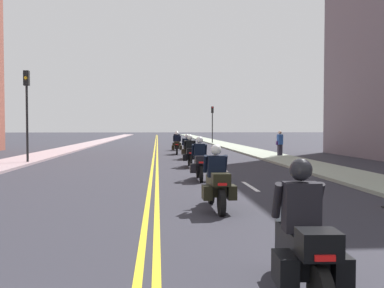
{
  "coord_description": "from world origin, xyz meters",
  "views": [
    {
      "loc": [
        0.14,
        -0.2,
        1.96
      ],
      "look_at": [
        1.69,
        19.16,
        1.23
      ],
      "focal_mm": 40.57,
      "sensor_mm": 36.0,
      "label": 1
    }
  ],
  "objects_px": {
    "motorcycle_2": "(200,162)",
    "pedestrian_1": "(280,144)",
    "motorcycle_3": "(190,154)",
    "motorcycle_6": "(177,142)",
    "motorcycle_4": "(187,149)",
    "traffic_light_far": "(212,118)",
    "motorcycle_0": "(303,244)",
    "motorcycle_1": "(217,183)",
    "motorcycle_5": "(177,145)",
    "traffic_light_near": "(27,100)"
  },
  "relations": [
    {
      "from": "motorcycle_2",
      "to": "pedestrian_1",
      "type": "bearing_deg",
      "value": 62.28
    },
    {
      "from": "motorcycle_3",
      "to": "motorcycle_6",
      "type": "height_order",
      "value": "motorcycle_6"
    },
    {
      "from": "pedestrian_1",
      "to": "motorcycle_3",
      "type": "bearing_deg",
      "value": 23.39
    },
    {
      "from": "motorcycle_4",
      "to": "traffic_light_far",
      "type": "distance_m",
      "value": 26.37
    },
    {
      "from": "traffic_light_far",
      "to": "motorcycle_0",
      "type": "bearing_deg",
      "value": -96.05
    },
    {
      "from": "motorcycle_6",
      "to": "motorcycle_4",
      "type": "bearing_deg",
      "value": -87.63
    },
    {
      "from": "motorcycle_4",
      "to": "motorcycle_2",
      "type": "bearing_deg",
      "value": -94.31
    },
    {
      "from": "motorcycle_6",
      "to": "traffic_light_far",
      "type": "height_order",
      "value": "traffic_light_far"
    },
    {
      "from": "motorcycle_2",
      "to": "motorcycle_3",
      "type": "distance_m",
      "value": 5.44
    },
    {
      "from": "motorcycle_0",
      "to": "motorcycle_1",
      "type": "relative_size",
      "value": 0.95
    },
    {
      "from": "motorcycle_2",
      "to": "motorcycle_6",
      "type": "xyz_separation_m",
      "value": [
        0.1,
        21.42,
        0.01
      ]
    },
    {
      "from": "motorcycle_1",
      "to": "pedestrian_1",
      "type": "relative_size",
      "value": 1.28
    },
    {
      "from": "motorcycle_0",
      "to": "motorcycle_1",
      "type": "xyz_separation_m",
      "value": [
        -0.23,
        5.44,
        -0.01
      ]
    },
    {
      "from": "motorcycle_2",
      "to": "motorcycle_5",
      "type": "distance_m",
      "value": 15.67
    },
    {
      "from": "motorcycle_1",
      "to": "motorcycle_3",
      "type": "relative_size",
      "value": 1.05
    },
    {
      "from": "motorcycle_2",
      "to": "motorcycle_6",
      "type": "bearing_deg",
      "value": 90.3
    },
    {
      "from": "traffic_light_near",
      "to": "motorcycle_4",
      "type": "bearing_deg",
      "value": 18.2
    },
    {
      "from": "motorcycle_0",
      "to": "motorcycle_3",
      "type": "xyz_separation_m",
      "value": [
        -0.0,
        16.74,
        0.01
      ]
    },
    {
      "from": "motorcycle_0",
      "to": "traffic_light_near",
      "type": "relative_size",
      "value": 0.42
    },
    {
      "from": "motorcycle_0",
      "to": "motorcycle_3",
      "type": "bearing_deg",
      "value": 93.1
    },
    {
      "from": "pedestrian_1",
      "to": "motorcycle_6",
      "type": "bearing_deg",
      "value": -77.9
    },
    {
      "from": "motorcycle_0",
      "to": "pedestrian_1",
      "type": "bearing_deg",
      "value": 77.65
    },
    {
      "from": "motorcycle_4",
      "to": "traffic_light_far",
      "type": "height_order",
      "value": "traffic_light_far"
    },
    {
      "from": "motorcycle_2",
      "to": "traffic_light_near",
      "type": "bearing_deg",
      "value": 137.78
    },
    {
      "from": "traffic_light_near",
      "to": "motorcycle_6",
      "type": "bearing_deg",
      "value": 57.38
    },
    {
      "from": "motorcycle_4",
      "to": "traffic_light_near",
      "type": "height_order",
      "value": "traffic_light_near"
    },
    {
      "from": "traffic_light_far",
      "to": "motorcycle_2",
      "type": "bearing_deg",
      "value": -97.99
    },
    {
      "from": "motorcycle_2",
      "to": "pedestrian_1",
      "type": "relative_size",
      "value": 1.19
    },
    {
      "from": "motorcycle_0",
      "to": "pedestrian_1",
      "type": "relative_size",
      "value": 1.22
    },
    {
      "from": "pedestrian_1",
      "to": "traffic_light_near",
      "type": "bearing_deg",
      "value": -6.93
    },
    {
      "from": "motorcycle_5",
      "to": "pedestrian_1",
      "type": "bearing_deg",
      "value": -24.65
    },
    {
      "from": "motorcycle_4",
      "to": "pedestrian_1",
      "type": "relative_size",
      "value": 1.22
    },
    {
      "from": "pedestrian_1",
      "to": "motorcycle_2",
      "type": "bearing_deg",
      "value": 39.17
    },
    {
      "from": "motorcycle_3",
      "to": "motorcycle_4",
      "type": "distance_m",
      "value": 5.38
    },
    {
      "from": "motorcycle_5",
      "to": "traffic_light_far",
      "type": "bearing_deg",
      "value": 79.22
    },
    {
      "from": "motorcycle_1",
      "to": "pedestrian_1",
      "type": "bearing_deg",
      "value": 68.36
    },
    {
      "from": "motorcycle_3",
      "to": "traffic_light_far",
      "type": "relative_size",
      "value": 0.47
    },
    {
      "from": "traffic_light_far",
      "to": "pedestrian_1",
      "type": "height_order",
      "value": "traffic_light_far"
    },
    {
      "from": "motorcycle_0",
      "to": "motorcycle_5",
      "type": "relative_size",
      "value": 0.97
    },
    {
      "from": "motorcycle_2",
      "to": "motorcycle_5",
      "type": "height_order",
      "value": "motorcycle_5"
    },
    {
      "from": "motorcycle_0",
      "to": "motorcycle_1",
      "type": "distance_m",
      "value": 5.44
    },
    {
      "from": "motorcycle_1",
      "to": "traffic_light_far",
      "type": "relative_size",
      "value": 0.49
    },
    {
      "from": "motorcycle_2",
      "to": "motorcycle_3",
      "type": "height_order",
      "value": "motorcycle_2"
    },
    {
      "from": "motorcycle_1",
      "to": "motorcycle_3",
      "type": "height_order",
      "value": "motorcycle_3"
    },
    {
      "from": "traffic_light_far",
      "to": "motorcycle_6",
      "type": "bearing_deg",
      "value": -108.35
    },
    {
      "from": "motorcycle_0",
      "to": "motorcycle_2",
      "type": "xyz_separation_m",
      "value": [
        -0.05,
        11.31,
        0.01
      ]
    },
    {
      "from": "motorcycle_0",
      "to": "traffic_light_near",
      "type": "height_order",
      "value": "traffic_light_near"
    },
    {
      "from": "motorcycle_1",
      "to": "motorcycle_2",
      "type": "relative_size",
      "value": 1.07
    },
    {
      "from": "motorcycle_0",
      "to": "traffic_light_far",
      "type": "xyz_separation_m",
      "value": [
        5.08,
        47.91,
        2.5
      ]
    },
    {
      "from": "motorcycle_1",
      "to": "motorcycle_4",
      "type": "bearing_deg",
      "value": 87.27
    }
  ]
}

